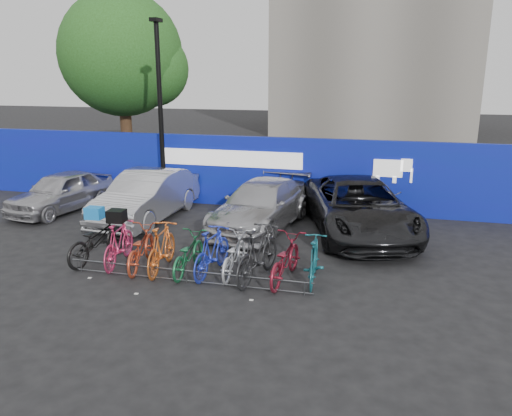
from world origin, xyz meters
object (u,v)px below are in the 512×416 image
(car_0, at_px, (61,192))
(bike_1, at_px, (119,243))
(tree, at_px, (127,57))
(car_2, at_px, (261,205))
(bike_2, at_px, (140,248))
(bike_4, at_px, (188,254))
(bike_0, at_px, (97,240))
(car_1, at_px, (147,196))
(bike_3, at_px, (162,248))
(bike_8, at_px, (285,259))
(lamppost, at_px, (160,109))
(bike_7, at_px, (258,253))
(bike_5, at_px, (212,252))
(bike_rack, at_px, (186,276))
(car_3, at_px, (359,207))
(bike_6, at_px, (234,255))
(bike_9, at_px, (314,260))

(car_0, bearing_deg, bike_1, -31.62)
(tree, bearing_deg, car_2, -40.42)
(bike_2, relative_size, bike_4, 1.07)
(car_0, height_order, bike_1, car_0)
(bike_0, bearing_deg, tree, -57.83)
(car_1, height_order, bike_2, car_1)
(car_1, bearing_deg, bike_3, -57.22)
(car_1, relative_size, bike_0, 2.28)
(car_0, height_order, bike_8, car_0)
(lamppost, relative_size, car_1, 1.32)
(bike_7, bearing_deg, lamppost, -37.70)
(bike_1, height_order, bike_8, bike_1)
(bike_1, bearing_deg, bike_4, 170.94)
(bike_3, xyz_separation_m, bike_8, (2.86, 0.11, -0.05))
(lamppost, relative_size, bike_4, 3.53)
(bike_5, relative_size, bike_8, 0.95)
(car_0, relative_size, bike_5, 2.14)
(bike_rack, bearing_deg, tree, 122.45)
(car_0, distance_m, bike_2, 6.23)
(bike_4, bearing_deg, bike_0, -3.83)
(lamppost, distance_m, car_1, 3.08)
(car_2, distance_m, bike_4, 3.89)
(bike_0, distance_m, bike_7, 4.09)
(bike_1, bearing_deg, car_1, -81.13)
(car_3, height_order, bike_7, car_3)
(car_3, bearing_deg, lamppost, 150.76)
(tree, bearing_deg, bike_rack, -57.55)
(bike_rack, bearing_deg, bike_0, 164.12)
(car_0, bearing_deg, bike_4, -22.40)
(bike_5, bearing_deg, bike_0, 4.14)
(tree, distance_m, car_3, 12.70)
(car_3, relative_size, bike_5, 3.05)
(car_3, xyz_separation_m, bike_4, (-3.62, -3.92, -0.31))
(bike_6, bearing_deg, bike_2, 3.85)
(lamppost, xyz_separation_m, bike_9, (5.89, -5.27, -2.76))
(bike_1, xyz_separation_m, bike_9, (4.64, 0.11, -0.02))
(bike_0, distance_m, bike_8, 4.67)
(bike_9, bearing_deg, bike_3, 0.29)
(car_1, distance_m, bike_8, 6.21)
(car_2, relative_size, car_3, 0.84)
(bike_2, distance_m, bike_3, 0.56)
(tree, relative_size, bike_8, 4.07)
(car_0, relative_size, bike_9, 2.26)
(car_2, distance_m, bike_1, 4.54)
(car_1, xyz_separation_m, bike_3, (2.18, -3.71, -0.20))
(bike_2, height_order, bike_5, bike_5)
(car_2, xyz_separation_m, bike_0, (-3.23, -3.61, -0.15))
(car_2, height_order, bike_2, car_2)
(bike_1, bearing_deg, bike_6, 175.31)
(bike_4, height_order, bike_9, bike_9)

